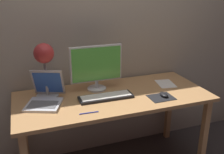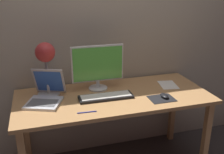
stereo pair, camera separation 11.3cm
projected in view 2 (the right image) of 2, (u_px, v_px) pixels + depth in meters
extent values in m
cube|color=#B2A893|center=(101.00, 20.00, 2.33)|extent=(4.80, 0.06, 2.60)
cube|color=tan|center=(114.00, 97.00, 2.17)|extent=(1.60, 0.70, 0.03)
cube|color=tan|center=(206.00, 139.00, 2.23)|extent=(0.05, 0.05, 0.71)
cube|color=tan|center=(26.00, 131.00, 2.36)|extent=(0.05, 0.05, 0.71)
cube|color=tan|center=(172.00, 109.00, 2.75)|extent=(0.05, 0.05, 0.71)
cylinder|color=silver|center=(98.00, 88.00, 2.29)|extent=(0.16, 0.16, 0.01)
cylinder|color=silver|center=(98.00, 84.00, 2.27)|extent=(0.03, 0.03, 0.06)
cube|color=silver|center=(98.00, 63.00, 2.21)|extent=(0.45, 0.03, 0.31)
cube|color=#59C64C|center=(98.00, 64.00, 2.19)|extent=(0.42, 0.00, 0.29)
cube|color=black|center=(106.00, 97.00, 2.10)|extent=(0.44, 0.15, 0.02)
cube|color=silver|center=(106.00, 96.00, 2.10)|extent=(0.41, 0.12, 0.01)
cube|color=silver|center=(44.00, 103.00, 2.00)|extent=(0.32, 0.31, 0.02)
cube|color=slate|center=(43.00, 103.00, 1.98)|extent=(0.25, 0.20, 0.00)
cube|color=silver|center=(49.00, 81.00, 2.11)|extent=(0.27, 0.18, 0.23)
cube|color=blue|center=(49.00, 81.00, 2.11)|extent=(0.23, 0.16, 0.19)
cylinder|color=beige|center=(49.00, 94.00, 2.17)|extent=(0.18, 0.18, 0.01)
cylinder|color=silver|center=(47.00, 75.00, 2.11)|extent=(0.02, 0.02, 0.32)
sphere|color=#BF3333|center=(45.00, 52.00, 2.04)|extent=(0.16, 0.16, 0.16)
sphere|color=#FFEAB2|center=(46.00, 57.00, 2.05)|extent=(0.06, 0.06, 0.06)
cube|color=black|center=(162.00, 99.00, 2.09)|extent=(0.20, 0.16, 0.00)
ellipsoid|color=black|center=(164.00, 96.00, 2.10)|extent=(0.06, 0.10, 0.03)
cube|color=white|center=(168.00, 85.00, 2.38)|extent=(0.18, 0.23, 0.00)
cylinder|color=#2633A5|center=(87.00, 112.00, 1.87)|extent=(0.14, 0.02, 0.01)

